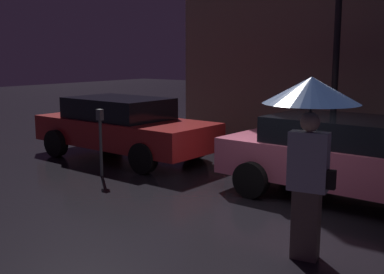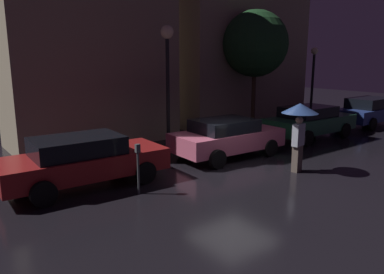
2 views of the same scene
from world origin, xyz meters
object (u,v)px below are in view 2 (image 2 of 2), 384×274
object	(u,v)px
parked_car_pink	(227,137)
parked_car_green	(309,121)
parked_car_blue	(370,111)
street_lamp_near	(167,57)
parking_meter	(138,164)
pedestrian_with_umbrella	(300,118)
parked_car_red	(83,160)
street_lamp_far	(313,73)

from	to	relation	value
parked_car_pink	parked_car_green	xyz separation A→B (m)	(5.16, 0.16, 0.02)
parked_car_blue	street_lamp_near	world-z (taller)	street_lamp_near
parking_meter	street_lamp_near	bearing A→B (deg)	47.05
pedestrian_with_umbrella	street_lamp_near	bearing A→B (deg)	-82.05
parked_car_blue	parking_meter	xyz separation A→B (m)	(-15.02, -1.61, 0.07)
parked_car_red	parked_car_pink	world-z (taller)	parked_car_red
parked_car_red	parked_car_pink	distance (m)	5.35
parked_car_blue	pedestrian_with_umbrella	world-z (taller)	pedestrian_with_umbrella
parked_car_green	parking_meter	distance (m)	9.74
parked_car_red	street_lamp_far	size ratio (longest dim) A/B	1.13
parking_meter	street_lamp_far	distance (m)	14.00
parked_car_pink	street_lamp_far	world-z (taller)	street_lamp_far
parking_meter	street_lamp_far	bearing A→B (deg)	17.13
parked_car_green	parking_meter	xyz separation A→B (m)	(-9.61, -1.56, 0.07)
parked_car_blue	parking_meter	bearing A→B (deg)	-174.17
pedestrian_with_umbrella	parked_car_blue	bearing A→B (deg)	-173.28
parked_car_red	street_lamp_near	world-z (taller)	street_lamp_near
parked_car_green	parking_meter	bearing A→B (deg)	-169.76
parked_car_red	parked_car_blue	xyz separation A→B (m)	(15.92, 0.07, 0.01)
parked_car_pink	street_lamp_far	bearing A→B (deg)	19.00
parked_car_pink	street_lamp_far	distance (m)	9.42
parked_car_green	parked_car_blue	distance (m)	5.41
parked_car_green	street_lamp_near	size ratio (longest dim) A/B	0.96
street_lamp_near	street_lamp_far	size ratio (longest dim) A/B	1.16
parked_car_green	parked_car_blue	bearing A→B (deg)	1.49
parked_car_green	parked_car_blue	xyz separation A→B (m)	(5.41, 0.05, 0.00)
parked_car_pink	parking_meter	world-z (taller)	parked_car_pink
pedestrian_with_umbrella	parking_meter	bearing A→B (deg)	-24.21
parked_car_blue	pedestrian_with_umbrella	xyz separation A→B (m)	(-10.04, -2.92, 0.97)
parked_car_pink	street_lamp_near	distance (m)	3.76
street_lamp_near	parked_car_red	bearing A→B (deg)	-153.74
parked_car_green	pedestrian_with_umbrella	distance (m)	5.53
parked_car_pink	parked_car_blue	xyz separation A→B (m)	(10.57, 0.20, 0.02)
street_lamp_near	parking_meter	bearing A→B (deg)	-132.95
parked_car_green	pedestrian_with_umbrella	size ratio (longest dim) A/B	2.09
parked_car_red	pedestrian_with_umbrella	bearing A→B (deg)	-23.96
parked_car_pink	street_lamp_near	size ratio (longest dim) A/B	0.88
parked_car_red	street_lamp_far	xyz separation A→B (m)	(14.16, 2.55, 1.98)
parking_meter	pedestrian_with_umbrella	bearing A→B (deg)	-14.71
parked_car_green	street_lamp_far	xyz separation A→B (m)	(3.65, 2.52, 1.97)
parked_car_blue	street_lamp_near	distance (m)	12.11
parked_car_red	parked_car_pink	size ratio (longest dim) A/B	1.10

